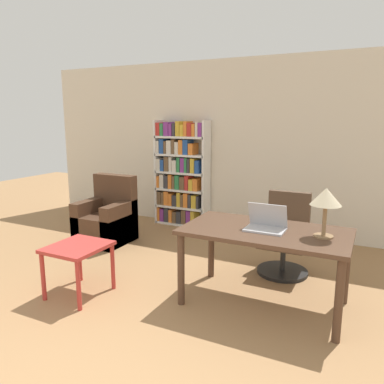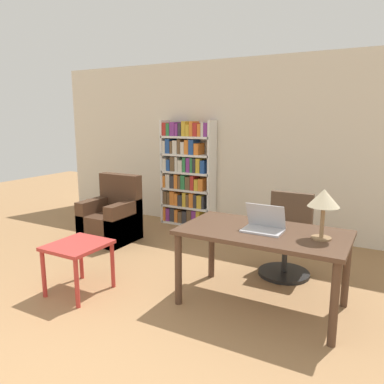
{
  "view_description": "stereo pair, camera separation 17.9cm",
  "coord_description": "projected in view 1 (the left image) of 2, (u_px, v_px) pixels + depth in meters",
  "views": [
    {
      "loc": [
        1.62,
        -1.14,
        1.81
      ],
      "look_at": [
        -0.15,
        2.43,
        1.01
      ],
      "focal_mm": 35.0,
      "sensor_mm": 36.0,
      "label": 1
    },
    {
      "loc": [
        1.78,
        -1.05,
        1.81
      ],
      "look_at": [
        -0.15,
        2.43,
        1.01
      ],
      "focal_mm": 35.0,
      "sensor_mm": 36.0,
      "label": 2
    }
  ],
  "objects": [
    {
      "name": "armchair",
      "position": [
        107.0,
        220.0,
        5.51
      ],
      "size": [
        0.69,
        0.69,
        0.97
      ],
      "color": "#472D1E",
      "rests_on": "ground_plane"
    },
    {
      "name": "table_lamp",
      "position": [
        326.0,
        199.0,
        3.26
      ],
      "size": [
        0.27,
        0.27,
        0.44
      ],
      "color": "olive",
      "rests_on": "desk"
    },
    {
      "name": "desk",
      "position": [
        265.0,
        240.0,
        3.57
      ],
      "size": [
        1.55,
        0.85,
        0.76
      ],
      "color": "#4C3323",
      "rests_on": "ground_plane"
    },
    {
      "name": "laptop",
      "position": [
        266.0,
        224.0,
        3.53
      ],
      "size": [
        0.37,
        0.26,
        0.25
      ],
      "color": "#B2B2B7",
      "rests_on": "desk"
    },
    {
      "name": "bookshelf",
      "position": [
        180.0,
        175.0,
        6.28
      ],
      "size": [
        0.93,
        0.28,
        1.76
      ],
      "color": "white",
      "rests_on": "ground_plane"
    },
    {
      "name": "side_table_blue",
      "position": [
        78.0,
        253.0,
        3.81
      ],
      "size": [
        0.53,
        0.58,
        0.53
      ],
      "color": "#B2332D",
      "rests_on": "ground_plane"
    },
    {
      "name": "wall_back",
      "position": [
        261.0,
        147.0,
        5.77
      ],
      "size": [
        8.0,
        0.06,
        2.7
      ],
      "color": "beige",
      "rests_on": "ground_plane"
    },
    {
      "name": "office_chair",
      "position": [
        285.0,
        239.0,
        4.4
      ],
      "size": [
        0.59,
        0.59,
        0.94
      ],
      "color": "black",
      "rests_on": "ground_plane"
    }
  ]
}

